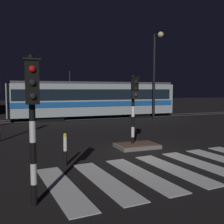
% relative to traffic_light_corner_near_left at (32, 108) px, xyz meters
% --- Properties ---
extents(ground_plane, '(120.00, 120.00, 0.00)m').
position_rel_traffic_light_corner_near_left_xyz_m(ground_plane, '(4.46, 3.42, -2.19)').
color(ground_plane, black).
extents(rail_near, '(80.00, 0.12, 0.03)m').
position_rel_traffic_light_corner_near_left_xyz_m(rail_near, '(4.46, 16.34, -2.18)').
color(rail_near, '#59595E').
rests_on(rail_near, ground).
extents(rail_far, '(80.00, 0.12, 0.03)m').
position_rel_traffic_light_corner_near_left_xyz_m(rail_far, '(4.46, 17.78, -2.18)').
color(rail_far, '#59595E').
rests_on(rail_far, ground).
extents(crosswalk_zebra, '(8.33, 4.26, 0.02)m').
position_rel_traffic_light_corner_near_left_xyz_m(crosswalk_zebra, '(4.46, 1.23, -2.18)').
color(crosswalk_zebra, silver).
rests_on(crosswalk_zebra, ground).
extents(traffic_island, '(1.81, 1.28, 0.18)m').
position_rel_traffic_light_corner_near_left_xyz_m(traffic_island, '(4.82, 4.60, -2.10)').
color(traffic_island, slate).
rests_on(traffic_island, ground).
extents(traffic_light_corner_near_left, '(0.36, 0.42, 3.32)m').
position_rel_traffic_light_corner_near_left_xyz_m(traffic_light_corner_near_left, '(0.00, 0.00, 0.00)').
color(traffic_light_corner_near_left, black).
rests_on(traffic_light_corner_near_left, ground).
extents(traffic_light_median_centre, '(0.36, 0.42, 3.22)m').
position_rel_traffic_light_corner_near_left_xyz_m(traffic_light_median_centre, '(4.70, 4.68, -0.07)').
color(traffic_light_median_centre, black).
rests_on(traffic_light_median_centre, ground).
extents(street_lamp_trackside_right, '(0.44, 1.21, 6.96)m').
position_rel_traffic_light_corner_near_left_xyz_m(street_lamp_trackside_right, '(10.55, 12.76, 2.24)').
color(street_lamp_trackside_right, black).
rests_on(street_lamp_trackside_right, ground).
extents(tram, '(14.97, 2.58, 4.15)m').
position_rel_traffic_light_corner_near_left_xyz_m(tram, '(6.82, 17.05, -0.45)').
color(tram, '#B2BCC1').
rests_on(tram, ground).
extents(bollard_island_edge, '(0.12, 0.12, 1.11)m').
position_rel_traffic_light_corner_near_left_xyz_m(bollard_island_edge, '(1.29, 2.98, -1.63)').
color(bollard_island_edge, black).
rests_on(bollard_island_edge, ground).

